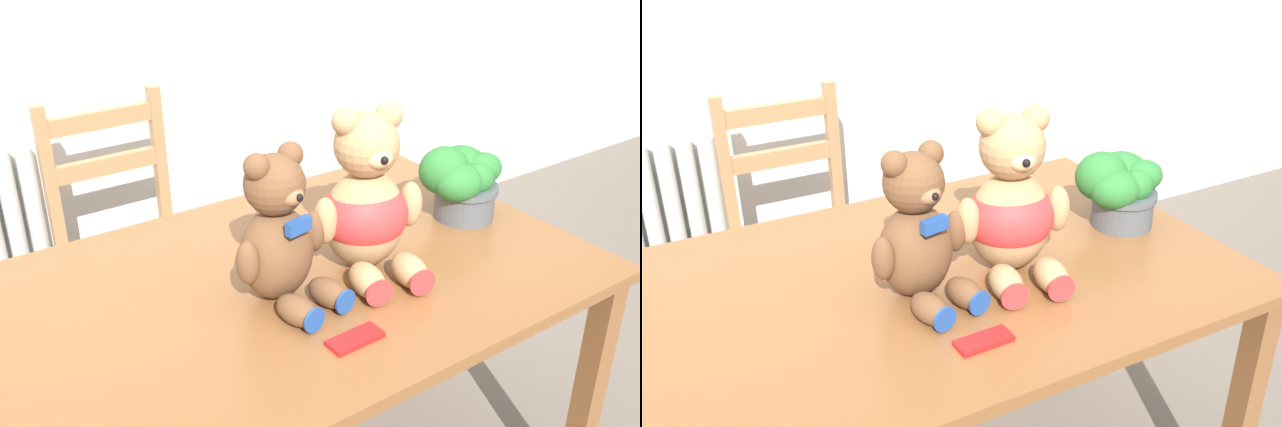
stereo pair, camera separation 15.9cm
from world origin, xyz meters
The scene contains 6 objects.
dining_table centered at (0.00, 0.46, 0.68)m, with size 1.42×0.93×0.78m.
wooden_chair_behind centered at (-0.10, 1.33, 0.46)m, with size 0.42×0.44×0.98m.
teddy_bear_left centered at (-0.08, 0.40, 0.93)m, with size 0.25×0.27×0.35m.
teddy_bear_right centered at (0.16, 0.40, 0.94)m, with size 0.28×0.31×0.40m.
potted_plant centered at (0.54, 0.47, 0.89)m, with size 0.24×0.20×0.21m.
chocolate_bar centered at (-0.04, 0.17, 0.78)m, with size 0.12×0.05×0.01m, color red.
Camera 1 is at (-0.78, -0.77, 1.65)m, focal length 40.00 mm.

